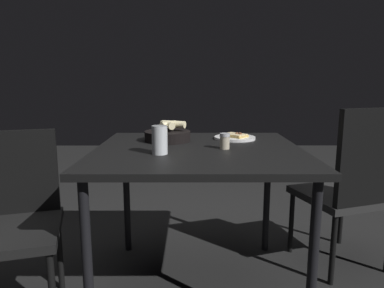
# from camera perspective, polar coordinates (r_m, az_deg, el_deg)

# --- Properties ---
(ground) EXTENTS (8.00, 8.00, 0.00)m
(ground) POSITION_cam_1_polar(r_m,az_deg,el_deg) (2.01, 0.95, -22.16)
(ground) COLOR black
(dining_table) EXTENTS (0.97, 1.00, 0.75)m
(dining_table) POSITION_cam_1_polar(r_m,az_deg,el_deg) (1.73, 1.02, -2.78)
(dining_table) COLOR black
(dining_table) RESTS_ON ground
(pizza_plate) EXTENTS (0.23, 0.23, 0.04)m
(pizza_plate) POSITION_cam_1_polar(r_m,az_deg,el_deg) (1.98, 6.93, 1.09)
(pizza_plate) COLOR silver
(pizza_plate) RESTS_ON dining_table
(bread_basket) EXTENTS (0.25, 0.25, 0.11)m
(bread_basket) POSITION_cam_1_polar(r_m,az_deg,el_deg) (1.91, -3.90, 1.55)
(bread_basket) COLOR black
(bread_basket) RESTS_ON dining_table
(beer_glass) EXTENTS (0.07, 0.07, 0.13)m
(beer_glass) POSITION_cam_1_polar(r_m,az_deg,el_deg) (1.58, -5.24, 0.36)
(beer_glass) COLOR silver
(beer_glass) RESTS_ON dining_table
(pepper_shaker) EXTENTS (0.05, 0.05, 0.08)m
(pepper_shaker) POSITION_cam_1_polar(r_m,az_deg,el_deg) (1.70, 5.31, 0.34)
(pepper_shaker) COLOR #BFB299
(pepper_shaker) RESTS_ON dining_table
(chair_near) EXTENTS (0.55, 0.55, 0.94)m
(chair_near) POSITION_cam_1_polar(r_m,az_deg,el_deg) (2.15, 24.60, -5.69)
(chair_near) COLOR black
(chair_near) RESTS_ON ground
(chair_far) EXTENTS (0.54, 0.54, 0.84)m
(chair_far) POSITION_cam_1_polar(r_m,az_deg,el_deg) (1.83, -27.43, -9.72)
(chair_far) COLOR black
(chair_far) RESTS_ON ground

